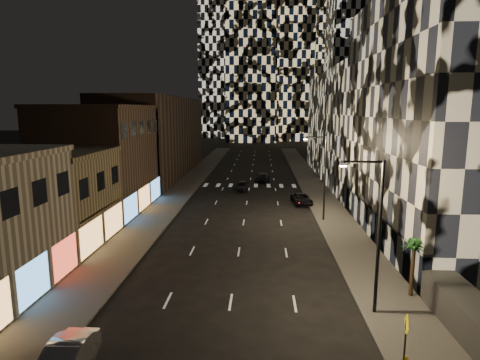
# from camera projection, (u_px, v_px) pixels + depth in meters

# --- Properties ---
(sidewalk_left) EXTENTS (4.00, 120.00, 0.15)m
(sidewalk_left) POSITION_uv_depth(u_px,v_px,m) (187.00, 184.00, 63.99)
(sidewalk_left) COLOR #47443F
(sidewalk_left) RESTS_ON ground
(sidewalk_right) EXTENTS (4.00, 120.00, 0.15)m
(sidewalk_right) POSITION_uv_depth(u_px,v_px,m) (313.00, 186.00, 62.93)
(sidewalk_right) COLOR #47443F
(sidewalk_right) RESTS_ON ground
(curb_left) EXTENTS (0.20, 120.00, 0.15)m
(curb_left) POSITION_uv_depth(u_px,v_px,m) (200.00, 184.00, 63.88)
(curb_left) COLOR #4C4C47
(curb_left) RESTS_ON ground
(curb_right) EXTENTS (0.20, 120.00, 0.15)m
(curb_right) POSITION_uv_depth(u_px,v_px,m) (300.00, 185.00, 63.04)
(curb_right) COLOR #4C4C47
(curb_right) RESTS_ON ground
(retail_tan) EXTENTS (10.00, 10.00, 8.00)m
(retail_tan) POSITION_uv_depth(u_px,v_px,m) (46.00, 201.00, 35.16)
(retail_tan) COLOR #776747
(retail_tan) RESTS_ON ground
(retail_brown) EXTENTS (10.00, 15.00, 12.00)m
(retail_brown) POSITION_uv_depth(u_px,v_px,m) (101.00, 160.00, 47.10)
(retail_brown) COLOR #493529
(retail_brown) RESTS_ON ground
(retail_filler_left) EXTENTS (10.00, 40.00, 14.00)m
(retail_filler_left) POSITION_uv_depth(u_px,v_px,m) (158.00, 137.00, 72.99)
(retail_filler_left) COLOR #493529
(retail_filler_left) RESTS_ON ground
(midrise_right) EXTENTS (16.00, 25.00, 22.00)m
(midrise_right) POSITION_uv_depth(u_px,v_px,m) (467.00, 120.00, 35.42)
(midrise_right) COLOR #232326
(midrise_right) RESTS_ON ground
(midrise_base) EXTENTS (0.60, 25.00, 3.00)m
(midrise_base) POSITION_uv_depth(u_px,v_px,m) (373.00, 222.00, 37.48)
(midrise_base) COLOR #383838
(midrise_base) RESTS_ON ground
(plinth_right) EXTENTS (2.00, 8.00, 2.00)m
(plinth_right) POSITION_uv_depth(u_px,v_px,m) (470.00, 317.00, 21.31)
(plinth_right) COLOR #383838
(plinth_right) RESTS_ON ground
(midrise_filler_right) EXTENTS (16.00, 40.00, 18.00)m
(midrise_filler_right) POSITION_uv_depth(u_px,v_px,m) (369.00, 127.00, 67.72)
(midrise_filler_right) COLOR #232326
(midrise_filler_right) RESTS_ON ground
(tower_center_low) EXTENTS (18.00, 18.00, 95.00)m
(tower_center_low) POSITION_uv_depth(u_px,v_px,m) (252.00, 9.00, 143.77)
(tower_center_low) COLOR black
(tower_center_low) RESTS_ON ground
(streetlight_near) EXTENTS (2.55, 0.25, 9.00)m
(streetlight_near) POSITION_uv_depth(u_px,v_px,m) (375.00, 226.00, 22.76)
(streetlight_near) COLOR black
(streetlight_near) RESTS_ON sidewalk_right
(streetlight_far) EXTENTS (2.55, 0.25, 9.00)m
(streetlight_far) POSITION_uv_depth(u_px,v_px,m) (323.00, 172.00, 42.43)
(streetlight_far) COLOR black
(streetlight_far) RESTS_ON sidewalk_right
(car_dark_midlane) EXTENTS (1.88, 4.21, 1.41)m
(car_dark_midlane) POSITION_uv_depth(u_px,v_px,m) (242.00, 186.00, 59.46)
(car_dark_midlane) COLOR black
(car_dark_midlane) RESTS_ON ground
(car_dark_oncoming) EXTENTS (2.44, 5.18, 1.46)m
(car_dark_oncoming) POSITION_uv_depth(u_px,v_px,m) (263.00, 177.00, 67.01)
(car_dark_oncoming) COLOR black
(car_dark_oncoming) RESTS_ON ground
(car_dark_rightlane) EXTENTS (2.72, 4.96, 1.32)m
(car_dark_rightlane) POSITION_uv_depth(u_px,v_px,m) (302.00, 199.00, 50.90)
(car_dark_rightlane) COLOR black
(car_dark_rightlane) RESTS_ON ground
(ped_sign) EXTENTS (0.27, 0.96, 2.92)m
(ped_sign) POSITION_uv_depth(u_px,v_px,m) (406.00, 333.00, 17.70)
(ped_sign) COLOR black
(ped_sign) RESTS_ON sidewalk_right
(palm_tree) EXTENTS (1.92, 1.91, 3.77)m
(palm_tree) POSITION_uv_depth(u_px,v_px,m) (414.00, 249.00, 25.19)
(palm_tree) COLOR #47331E
(palm_tree) RESTS_ON sidewalk_right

